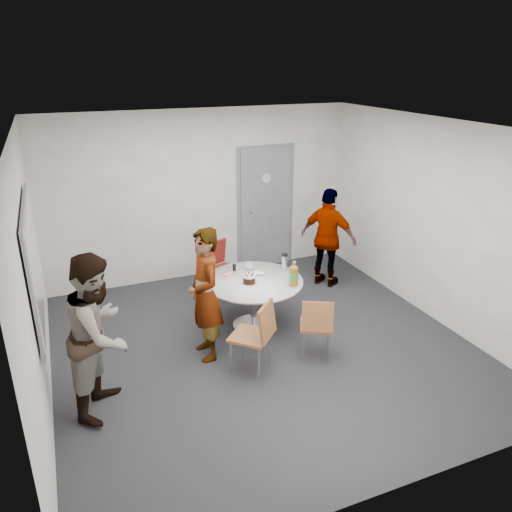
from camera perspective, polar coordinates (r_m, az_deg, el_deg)
name	(u,v)px	position (r m, az deg, el deg)	size (l,w,h in m)	color
floor	(263,346)	(6.41, 0.79, -10.24)	(5.00, 5.00, 0.00)	black
ceiling	(264,128)	(5.49, 0.94, 14.44)	(5.00, 5.00, 0.00)	silver
wall_back	(202,195)	(8.07, -6.20, 6.90)	(5.00, 5.00, 0.00)	#B9B6B0
wall_left	(31,280)	(5.41, -24.30, -2.52)	(5.00, 5.00, 0.00)	#B9B6B0
wall_right	(434,221)	(7.13, 19.70, 3.75)	(5.00, 5.00, 0.00)	#B9B6B0
wall_front	(397,357)	(3.88, 15.83, -11.00)	(5.00, 5.00, 0.00)	#B9B6B0
door	(265,208)	(8.49, 1.07, 5.51)	(1.02, 0.17, 2.12)	slate
whiteboard	(34,263)	(5.56, -24.04, -0.73)	(0.04, 1.90, 1.25)	slate
table	(256,286)	(6.58, 0.03, -3.43)	(1.31, 1.31, 1.01)	silver
chair_near_left	(258,331)	(5.67, 0.20, -8.55)	(0.61, 0.61, 0.88)	brown
chair_near_right	(317,323)	(5.97, 6.97, -7.60)	(0.52, 0.54, 0.80)	brown
chair_far	(220,264)	(7.49, -4.16, -0.86)	(0.54, 0.56, 0.87)	maroon
person_main	(205,295)	(5.88, -5.83, -4.43)	(0.59, 0.39, 1.63)	#A5C6EA
person_left	(99,334)	(5.24, -17.46, -8.45)	(0.83, 0.64, 1.70)	white
person_right	(328,238)	(7.84, 8.25, 2.04)	(0.92, 0.38, 1.57)	black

